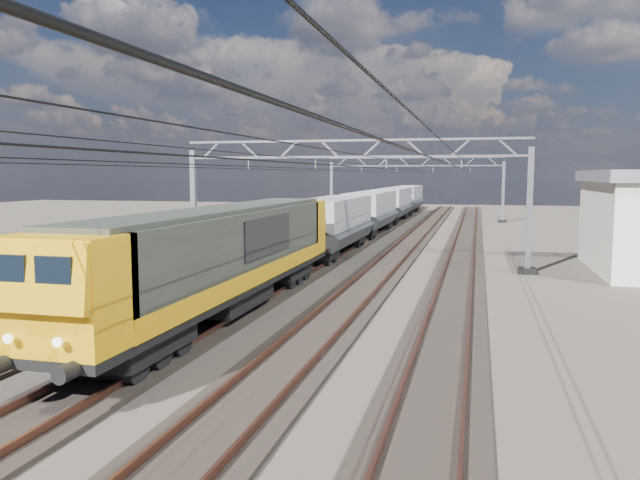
% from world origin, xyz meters
% --- Properties ---
extents(ground, '(160.00, 160.00, 0.00)m').
position_xyz_m(ground, '(0.00, 0.00, 0.00)').
color(ground, black).
rests_on(ground, ground).
extents(track_outer_west, '(2.60, 140.00, 0.30)m').
position_xyz_m(track_outer_west, '(-6.00, 0.00, 0.07)').
color(track_outer_west, black).
rests_on(track_outer_west, ground).
extents(track_loco, '(2.60, 140.00, 0.30)m').
position_xyz_m(track_loco, '(-2.00, 0.00, 0.07)').
color(track_loco, black).
rests_on(track_loco, ground).
extents(track_inner_east, '(2.60, 140.00, 0.30)m').
position_xyz_m(track_inner_east, '(2.00, 0.00, 0.07)').
color(track_inner_east, black).
rests_on(track_inner_east, ground).
extents(track_outer_east, '(2.60, 140.00, 0.30)m').
position_xyz_m(track_outer_east, '(6.00, 0.00, 0.07)').
color(track_outer_east, black).
rests_on(track_outer_east, ground).
extents(catenary_gantry_mid, '(19.90, 0.90, 7.11)m').
position_xyz_m(catenary_gantry_mid, '(0.00, 4.00, 3.91)').
color(catenary_gantry_mid, gray).
rests_on(catenary_gantry_mid, ground).
extents(catenary_gantry_far, '(19.90, 0.90, 7.11)m').
position_xyz_m(catenary_gantry_far, '(0.00, 40.00, 3.91)').
color(catenary_gantry_far, gray).
rests_on(catenary_gantry_far, ground).
extents(overhead_wires, '(12.03, 140.00, 0.53)m').
position_xyz_m(overhead_wires, '(0.00, 8.00, 5.75)').
color(overhead_wires, black).
rests_on(overhead_wires, ground).
extents(locomotive, '(2.76, 21.10, 3.62)m').
position_xyz_m(locomotive, '(-2.00, -9.10, 2.33)').
color(locomotive, black).
rests_on(locomotive, ground).
extents(hopper_wagon_lead, '(3.38, 13.00, 3.25)m').
position_xyz_m(hopper_wagon_lead, '(-2.00, 8.60, 2.23)').
color(hopper_wagon_lead, black).
rests_on(hopper_wagon_lead, ground).
extents(hopper_wagon_mid, '(3.38, 13.00, 3.25)m').
position_xyz_m(hopper_wagon_mid, '(-2.00, 22.80, 2.23)').
color(hopper_wagon_mid, black).
rests_on(hopper_wagon_mid, ground).
extents(hopper_wagon_third, '(3.38, 13.00, 3.25)m').
position_xyz_m(hopper_wagon_third, '(-2.00, 37.00, 2.23)').
color(hopper_wagon_third, black).
rests_on(hopper_wagon_third, ground).
extents(hopper_wagon_fourth, '(3.38, 13.00, 3.25)m').
position_xyz_m(hopper_wagon_fourth, '(-2.00, 51.20, 2.23)').
color(hopper_wagon_fourth, black).
rests_on(hopper_wagon_fourth, ground).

